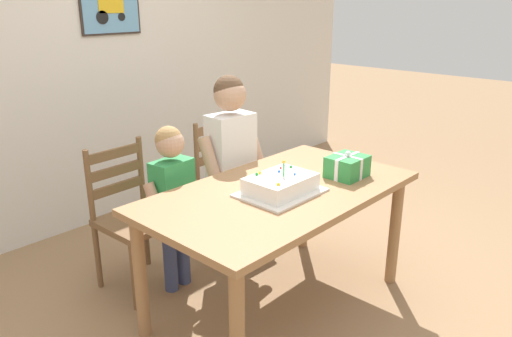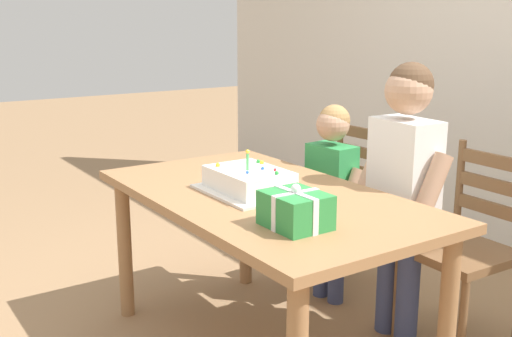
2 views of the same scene
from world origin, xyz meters
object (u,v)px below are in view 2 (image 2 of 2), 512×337
(dining_table, at_px, (264,215))
(child_younger, at_px, (331,184))
(chair_right, at_px, (467,247))
(birthday_cake, at_px, (249,181))
(child_older, at_px, (404,176))
(gift_box_red_large, at_px, (296,210))
(chair_left, at_px, (343,203))

(dining_table, height_order, child_younger, child_younger)
(child_younger, bearing_deg, chair_right, 17.69)
(birthday_cake, xyz_separation_m, child_older, (0.27, 0.66, -0.01))
(dining_table, relative_size, gift_box_red_large, 6.84)
(dining_table, height_order, birthday_cake, birthday_cake)
(gift_box_red_large, bearing_deg, dining_table, 159.55)
(chair_left, height_order, child_younger, child_younger)
(child_older, bearing_deg, child_younger, 179.94)
(dining_table, relative_size, chair_left, 1.72)
(chair_right, distance_m, child_older, 0.44)
(chair_left, distance_m, child_older, 0.76)
(dining_table, xyz_separation_m, chair_right, (0.42, 0.84, -0.19))
(birthday_cake, distance_m, gift_box_red_large, 0.49)
(gift_box_red_large, xyz_separation_m, child_younger, (-0.70, 0.77, -0.18))
(dining_table, distance_m, gift_box_red_large, 0.48)
(chair_right, relative_size, child_younger, 0.87)
(birthday_cake, distance_m, chair_right, 1.06)
(birthday_cake, bearing_deg, chair_left, 112.98)
(child_younger, bearing_deg, chair_left, 123.86)
(dining_table, height_order, chair_right, chair_right)
(gift_box_red_large, xyz_separation_m, chair_left, (-0.85, 0.99, -0.35))
(birthday_cake, bearing_deg, chair_right, 61.73)
(chair_right, bearing_deg, dining_table, -116.87)
(birthday_cake, distance_m, chair_left, 1.01)
(chair_left, bearing_deg, child_younger, -56.14)
(chair_right, bearing_deg, child_older, -132.28)
(dining_table, relative_size, chair_right, 1.72)
(birthday_cake, relative_size, gift_box_red_large, 1.91)
(gift_box_red_large, distance_m, chair_right, 1.05)
(child_younger, bearing_deg, dining_table, -65.88)
(child_older, relative_size, child_younger, 1.23)
(dining_table, relative_size, child_older, 1.21)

